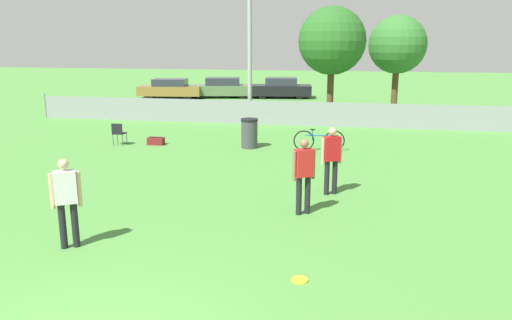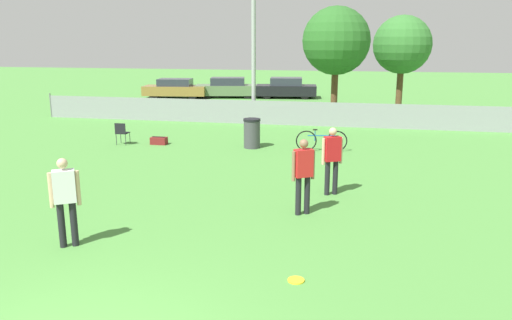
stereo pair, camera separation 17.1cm
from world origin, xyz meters
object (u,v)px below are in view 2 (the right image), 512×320
object	(u,v)px
frisbee_disc	(296,280)
parked_car_tan	(175,89)
tree_far_right	(402,45)
folding_chair_sideline	(122,132)
bicycle_sideline	(322,141)
trash_bin	(252,133)
parked_car_olive	(228,88)
parked_car_dark	(286,88)
light_pole	(254,22)
gear_bag_sideline	(159,141)
tree_near_pole	(336,41)
player_thrower_red	(332,156)
player_receiver_white	(65,196)
player_defender_red	(303,172)

from	to	relation	value
frisbee_disc	parked_car_tan	bearing A→B (deg)	114.74
tree_far_right	frisbee_disc	size ratio (longest dim) A/B	18.01
folding_chair_sideline	bicycle_sideline	xyz separation A→B (m)	(7.43, 0.37, -0.11)
trash_bin	parked_car_tan	size ratio (longest dim) A/B	0.24
parked_car_olive	parked_car_dark	distance (m)	3.96
light_pole	gear_bag_sideline	world-z (taller)	light_pole
parked_car_olive	parked_car_tan	bearing A→B (deg)	-175.28
parked_car_tan	parked_car_olive	xyz separation A→B (m)	(3.41, 1.00, 0.02)
light_pole	tree_near_pole	size ratio (longest dim) A/B	1.44
light_pole	tree_near_pole	xyz separation A→B (m)	(3.71, 1.35, -0.86)
player_thrower_red	parked_car_dark	bearing A→B (deg)	73.90
player_receiver_white	player_defender_red	xyz separation A→B (m)	(4.16, 2.70, 0.00)
frisbee_disc	bicycle_sideline	size ratio (longest dim) A/B	0.16
frisbee_disc	folding_chair_sideline	size ratio (longest dim) A/B	0.34
player_receiver_white	gear_bag_sideline	distance (m)	9.59
tree_far_right	parked_car_dark	world-z (taller)	tree_far_right
frisbee_disc	parked_car_olive	distance (m)	26.81
player_receiver_white	parked_car_tan	xyz separation A→B (m)	(-6.91, 24.07, -0.36)
light_pole	player_defender_red	xyz separation A→B (m)	(3.77, -12.47, -3.64)
tree_near_pole	player_defender_red	bearing A→B (deg)	-89.75
player_defender_red	parked_car_olive	xyz separation A→B (m)	(-7.66, 22.36, -0.34)
player_defender_red	parked_car_dark	xyz separation A→B (m)	(-3.74, 22.95, -0.34)
player_receiver_white	player_thrower_red	size ratio (longest dim) A/B	1.00
bicycle_sideline	parked_car_olive	size ratio (longest dim) A/B	0.39
folding_chair_sideline	frisbee_disc	bearing A→B (deg)	128.29
player_receiver_white	gear_bag_sideline	bearing A→B (deg)	71.42
gear_bag_sideline	parked_car_dark	world-z (taller)	parked_car_dark
tree_near_pole	trash_bin	bearing A→B (deg)	-109.89
bicycle_sideline	parked_car_olive	bearing A→B (deg)	106.94
light_pole	frisbee_disc	xyz separation A→B (m)	(4.04, -15.70, -4.62)
light_pole	bicycle_sideline	size ratio (longest dim) A/B	4.33
light_pole	tree_near_pole	distance (m)	4.04
bicycle_sideline	parked_car_tan	size ratio (longest dim) A/B	0.41
parked_car_tan	parked_car_dark	world-z (taller)	parked_car_dark
tree_far_right	light_pole	bearing A→B (deg)	-153.73
tree_near_pole	gear_bag_sideline	world-z (taller)	tree_near_pole
player_receiver_white	light_pole	bearing A→B (deg)	57.67
tree_near_pole	bicycle_sideline	distance (m)	7.90
tree_far_right	player_receiver_white	distance (m)	20.12
player_thrower_red	folding_chair_sideline	world-z (taller)	player_thrower_red
light_pole	parked_car_tan	distance (m)	12.18
player_receiver_white	player_thrower_red	distance (m)	6.38
tree_far_right	parked_car_tan	world-z (taller)	tree_far_right
trash_bin	bicycle_sideline	bearing A→B (deg)	-1.42
bicycle_sideline	trash_bin	size ratio (longest dim) A/B	1.68
player_thrower_red	light_pole	bearing A→B (deg)	84.22
gear_bag_sideline	player_thrower_red	bearing A→B (deg)	-36.66
player_defender_red	bicycle_sideline	bearing A→B (deg)	57.67
parked_car_olive	bicycle_sideline	bearing A→B (deg)	-75.83
trash_bin	gear_bag_sideline	world-z (taller)	trash_bin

